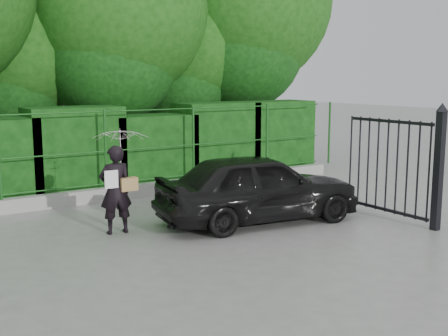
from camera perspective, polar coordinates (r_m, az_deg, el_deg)
ground at (r=9.11m, az=-3.64°, el=-8.81°), size 80.00×80.00×0.00m
kerb at (r=13.06m, az=-13.42°, el=-2.81°), size 14.00×0.25×0.30m
fence at (r=12.96m, az=-12.67°, el=1.84°), size 14.13×0.06×1.80m
hedge at (r=13.86m, az=-14.73°, el=1.50°), size 14.20×1.20×2.23m
trees at (r=16.31m, az=-14.11°, el=15.31°), size 17.10×6.15×8.08m
gate at (r=11.29m, az=19.02°, el=0.42°), size 0.22×2.33×2.36m
woman at (r=10.30m, az=-10.56°, el=0.40°), size 0.98×1.00×1.91m
car at (r=10.99m, az=3.51°, el=-1.96°), size 4.22×2.18×1.37m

